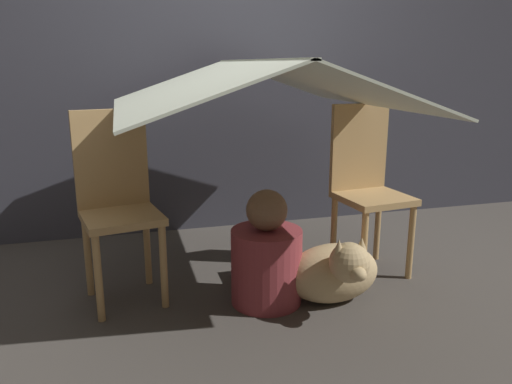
# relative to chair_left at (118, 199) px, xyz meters

# --- Properties ---
(ground_plane) EXTENTS (8.80, 8.80, 0.00)m
(ground_plane) POSITION_rel_chair_left_xyz_m (0.70, -0.14, -0.52)
(ground_plane) COLOR #47423D
(wall_back) EXTENTS (7.00, 0.05, 2.50)m
(wall_back) POSITION_rel_chair_left_xyz_m (0.70, 1.01, 0.73)
(wall_back) COLOR #3D3D47
(wall_back) RESTS_ON ground_plane
(chair_left) EXTENTS (0.43, 0.43, 0.96)m
(chair_left) POSITION_rel_chair_left_xyz_m (0.00, 0.00, 0.00)
(chair_left) COLOR tan
(chair_left) RESTS_ON ground_plane
(chair_right) EXTENTS (0.41, 0.41, 0.96)m
(chair_right) POSITION_rel_chair_left_xyz_m (1.38, 0.00, 0.00)
(chair_right) COLOR tan
(chair_right) RESTS_ON ground_plane
(sheet_canopy) EXTENTS (1.38, 1.57, 0.25)m
(sheet_canopy) POSITION_rel_chair_left_xyz_m (0.70, -0.07, 0.56)
(sheet_canopy) COLOR silver
(person_front) EXTENTS (0.36, 0.36, 0.59)m
(person_front) POSITION_rel_chair_left_xyz_m (0.70, -0.27, -0.29)
(person_front) COLOR maroon
(person_front) RESTS_ON ground_plane
(dog) EXTENTS (0.48, 0.44, 0.40)m
(dog) POSITION_rel_chair_left_xyz_m (1.03, -0.39, -0.34)
(dog) COLOR tan
(dog) RESTS_ON ground_plane
(floor_cushion) EXTENTS (0.37, 0.29, 0.10)m
(floor_cushion) POSITION_rel_chair_left_xyz_m (0.81, -0.04, -0.47)
(floor_cushion) COLOR #CC664C
(floor_cushion) RESTS_ON ground_plane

